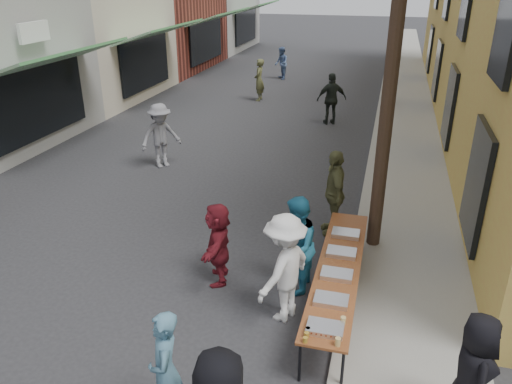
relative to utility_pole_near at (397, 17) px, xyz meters
The scene contains 23 objects.
ground 6.91m from the utility_pole_near, 145.10° to the right, with size 120.00×120.00×0.00m, color #28282B.
sidewalk 12.82m from the utility_pole_near, 86.66° to the left, with size 2.20×60.00×0.10m, color gray.
utility_pole_near is the anchor object (origin of this frame).
serving_table 4.38m from the utility_pole_near, 103.17° to the right, with size 0.70×4.00×0.75m.
catering_tray_sausage 5.32m from the utility_pole_near, 97.52° to the right, with size 0.50×0.33×0.08m, color maroon.
catering_tray_foil_b 4.88m from the utility_pole_near, 99.06° to the right, with size 0.50×0.33×0.08m, color #B2B2B7.
catering_tray_buns 4.47m from the utility_pole_near, 101.60° to the right, with size 0.50×0.33×0.08m, color tan.
catering_tray_foil_d 4.13m from the utility_pole_near, 106.06° to the right, with size 0.50×0.33×0.08m, color #B2B2B7.
catering_tray_buns_end 3.88m from the utility_pole_near, 115.76° to the right, with size 0.50×0.33×0.08m, color tan.
condiment_jar_a 5.57m from the utility_pole_near, 99.99° to the right, with size 0.07×0.07×0.08m, color #A57F26.
condiment_jar_b 5.49m from the utility_pole_near, 100.24° to the right, with size 0.07×0.07×0.08m, color #A57F26.
condiment_jar_c 5.42m from the utility_pole_near, 100.50° to the right, with size 0.07×0.07×0.08m, color #A57F26.
cup_stack 5.48m from the utility_pole_near, 94.25° to the right, with size 0.08×0.08×0.12m, color tan.
guest_front_b 6.68m from the utility_pole_near, 113.81° to the right, with size 0.60×0.39×1.64m, color teal.
guest_front_c 4.27m from the utility_pole_near, 123.66° to the right, with size 0.87×0.68×1.80m, color teal.
guest_front_d 4.65m from the utility_pole_near, 115.96° to the right, with size 1.20×0.69×1.85m, color white.
guest_front_e 3.70m from the utility_pole_near, 154.31° to the left, with size 1.10×0.46×1.88m, color brown.
guest_queue_back 4.98m from the utility_pole_near, 143.82° to the right, with size 1.43×0.46×1.54m, color maroon.
server 5.74m from the utility_pole_near, 73.13° to the right, with size 0.79×0.51×1.62m, color black.
passerby_left 7.77m from the utility_pole_near, 152.98° to the left, with size 1.19×0.69×1.85m, color slate.
passerby_mid 9.69m from the utility_pole_near, 102.88° to the left, with size 1.09×0.45×1.86m, color black.
passerby_right 13.32m from the utility_pole_near, 115.28° to the left, with size 0.65×0.42×1.78m, color brown.
passerby_far 17.68m from the utility_pole_near, 108.73° to the left, with size 0.79×0.62×1.63m, color #4F699A.
Camera 1 is at (4.30, -6.26, 5.24)m, focal length 35.00 mm.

